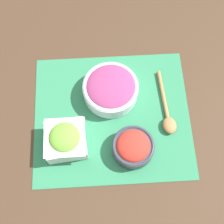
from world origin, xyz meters
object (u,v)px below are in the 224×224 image
object	(u,v)px
onion_bowl	(112,89)
lettuce_bowl	(66,139)
wooden_spoon	(168,116)
tomato_bowl	(133,147)

from	to	relation	value
onion_bowl	lettuce_bowl	bearing A→B (deg)	-132.40
lettuce_bowl	wooden_spoon	distance (m)	0.33
lettuce_bowl	onion_bowl	bearing A→B (deg)	47.60
tomato_bowl	onion_bowl	bearing A→B (deg)	105.34
onion_bowl	wooden_spoon	distance (m)	0.20
lettuce_bowl	tomato_bowl	size ratio (longest dim) A/B	1.02
tomato_bowl	wooden_spoon	bearing A→B (deg)	40.32
lettuce_bowl	wooden_spoon	bearing A→B (deg)	12.31
lettuce_bowl	tomato_bowl	xyz separation A→B (m)	(0.20, -0.03, -0.01)
onion_bowl	lettuce_bowl	size ratio (longest dim) A/B	1.38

